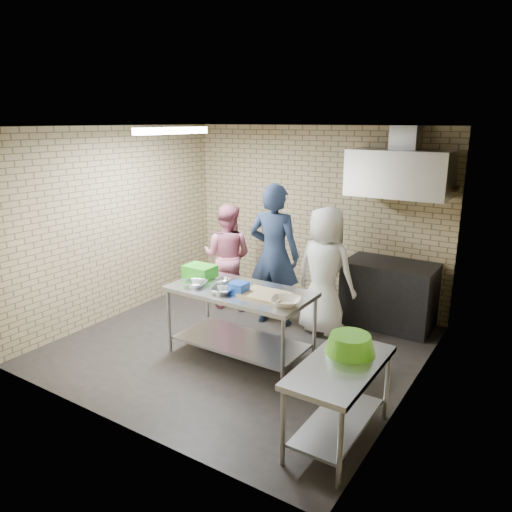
# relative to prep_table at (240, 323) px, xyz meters

# --- Properties ---
(floor) EXTENTS (4.20, 4.20, 0.00)m
(floor) POSITION_rel_prep_table_xyz_m (-0.15, 0.23, -0.42)
(floor) COLOR black
(floor) RESTS_ON ground
(ceiling) EXTENTS (4.20, 4.20, 0.00)m
(ceiling) POSITION_rel_prep_table_xyz_m (-0.15, 0.23, 2.28)
(ceiling) COLOR black
(ceiling) RESTS_ON ground
(back_wall) EXTENTS (4.20, 0.06, 2.70)m
(back_wall) POSITION_rel_prep_table_xyz_m (-0.15, 2.23, 0.93)
(back_wall) COLOR tan
(back_wall) RESTS_ON ground
(front_wall) EXTENTS (4.20, 0.06, 2.70)m
(front_wall) POSITION_rel_prep_table_xyz_m (-0.15, -1.77, 0.93)
(front_wall) COLOR tan
(front_wall) RESTS_ON ground
(left_wall) EXTENTS (0.06, 4.00, 2.70)m
(left_wall) POSITION_rel_prep_table_xyz_m (-2.25, 0.23, 0.93)
(left_wall) COLOR tan
(left_wall) RESTS_ON ground
(right_wall) EXTENTS (0.06, 4.00, 2.70)m
(right_wall) POSITION_rel_prep_table_xyz_m (1.95, 0.23, 0.93)
(right_wall) COLOR tan
(right_wall) RESTS_ON ground
(prep_table) EXTENTS (1.70, 0.85, 0.85)m
(prep_table) POSITION_rel_prep_table_xyz_m (0.00, 0.00, 0.00)
(prep_table) COLOR silver
(prep_table) RESTS_ON floor
(side_counter) EXTENTS (0.60, 1.20, 0.75)m
(side_counter) POSITION_rel_prep_table_xyz_m (1.65, -0.87, -0.05)
(side_counter) COLOR silver
(side_counter) RESTS_ON floor
(stove) EXTENTS (1.20, 0.70, 0.90)m
(stove) POSITION_rel_prep_table_xyz_m (1.20, 1.88, 0.03)
(stove) COLOR black
(stove) RESTS_ON floor
(range_hood) EXTENTS (1.30, 0.60, 0.60)m
(range_hood) POSITION_rel_prep_table_xyz_m (1.20, 1.93, 1.68)
(range_hood) COLOR silver
(range_hood) RESTS_ON back_wall
(hood_duct) EXTENTS (0.35, 0.30, 0.30)m
(hood_duct) POSITION_rel_prep_table_xyz_m (1.20, 2.08, 2.13)
(hood_duct) COLOR #A5A8AD
(hood_duct) RESTS_ON back_wall
(wall_shelf) EXTENTS (0.80, 0.20, 0.04)m
(wall_shelf) POSITION_rel_prep_table_xyz_m (1.50, 2.12, 1.50)
(wall_shelf) COLOR #3F2B19
(wall_shelf) RESTS_ON back_wall
(fluorescent_fixture) EXTENTS (0.10, 1.25, 0.08)m
(fluorescent_fixture) POSITION_rel_prep_table_xyz_m (-1.15, 0.23, 2.22)
(fluorescent_fixture) COLOR white
(fluorescent_fixture) RESTS_ON ceiling
(green_crate) EXTENTS (0.38, 0.28, 0.15)m
(green_crate) POSITION_rel_prep_table_xyz_m (-0.70, 0.12, 0.50)
(green_crate) COLOR green
(green_crate) RESTS_ON prep_table
(blue_tub) EXTENTS (0.19, 0.19, 0.12)m
(blue_tub) POSITION_rel_prep_table_xyz_m (0.05, -0.10, 0.49)
(blue_tub) COLOR blue
(blue_tub) RESTS_ON prep_table
(cutting_board) EXTENTS (0.52, 0.40, 0.03)m
(cutting_board) POSITION_rel_prep_table_xyz_m (0.35, -0.02, 0.44)
(cutting_board) COLOR tan
(cutting_board) RESTS_ON prep_table
(mixing_bowl_a) EXTENTS (0.34, 0.34, 0.07)m
(mixing_bowl_a) POSITION_rel_prep_table_xyz_m (-0.50, -0.20, 0.46)
(mixing_bowl_a) COLOR silver
(mixing_bowl_a) RESTS_ON prep_table
(mixing_bowl_b) EXTENTS (0.26, 0.26, 0.06)m
(mixing_bowl_b) POSITION_rel_prep_table_xyz_m (-0.30, 0.05, 0.46)
(mixing_bowl_b) COLOR silver
(mixing_bowl_b) RESTS_ON prep_table
(mixing_bowl_c) EXTENTS (0.31, 0.31, 0.06)m
(mixing_bowl_c) POSITION_rel_prep_table_xyz_m (-0.10, -0.22, 0.45)
(mixing_bowl_c) COLOR #B7B8BE
(mixing_bowl_c) RESTS_ON prep_table
(ceramic_bowl) EXTENTS (0.41, 0.41, 0.08)m
(ceramic_bowl) POSITION_rel_prep_table_xyz_m (0.70, -0.15, 0.46)
(ceramic_bowl) COLOR beige
(ceramic_bowl) RESTS_ON prep_table
(green_basin) EXTENTS (0.46, 0.46, 0.17)m
(green_basin) POSITION_rel_prep_table_xyz_m (1.63, -0.62, 0.41)
(green_basin) COLOR #59C626
(green_basin) RESTS_ON side_counter
(bottle_green) EXTENTS (0.06, 0.06, 0.15)m
(bottle_green) POSITION_rel_prep_table_xyz_m (1.65, 2.12, 1.59)
(bottle_green) COLOR green
(bottle_green) RESTS_ON wall_shelf
(man_navy) EXTENTS (0.78, 0.57, 1.97)m
(man_navy) POSITION_rel_prep_table_xyz_m (-0.18, 1.08, 0.56)
(man_navy) COLOR black
(man_navy) RESTS_ON floor
(woman_pink) EXTENTS (0.89, 0.77, 1.58)m
(woman_pink) POSITION_rel_prep_table_xyz_m (-1.10, 1.26, 0.37)
(woman_pink) COLOR #C66882
(woman_pink) RESTS_ON floor
(woman_white) EXTENTS (0.89, 0.62, 1.71)m
(woman_white) POSITION_rel_prep_table_xyz_m (0.54, 1.18, 0.43)
(woman_white) COLOR white
(woman_white) RESTS_ON floor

